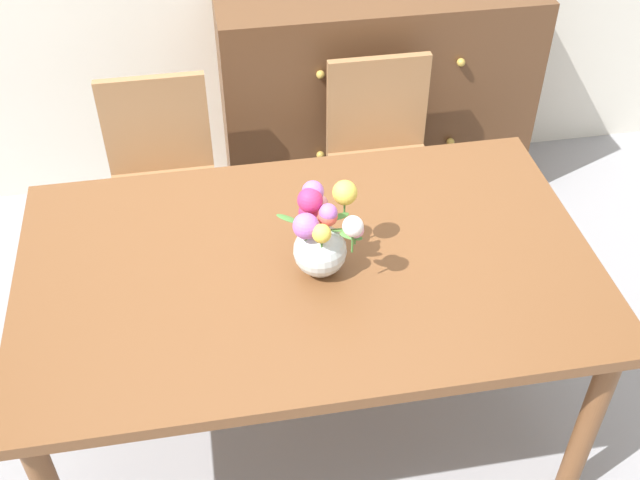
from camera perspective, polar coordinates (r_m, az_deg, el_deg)
ground_plane at (r=2.92m, az=-0.74°, el=-12.74°), size 12.00×12.00×0.00m
dining_table at (r=2.40m, az=-0.89°, el=-3.01°), size 1.74×1.06×0.77m
chair_left at (r=3.17m, az=-11.51°, el=4.70°), size 0.42×0.42×0.90m
chair_right at (r=3.25m, az=4.54°, el=6.41°), size 0.42×0.42×0.90m
dresser at (r=3.65m, az=4.11°, el=10.34°), size 1.40×0.47×1.00m
flower_vase at (r=2.24m, az=0.10°, el=0.43°), size 0.25×0.24×0.27m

